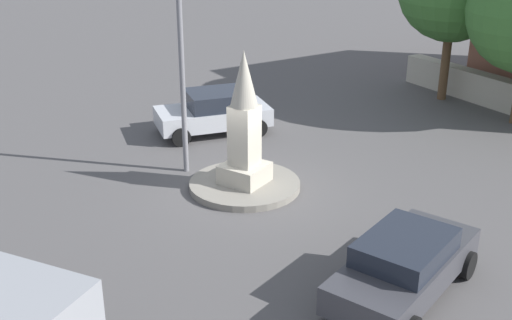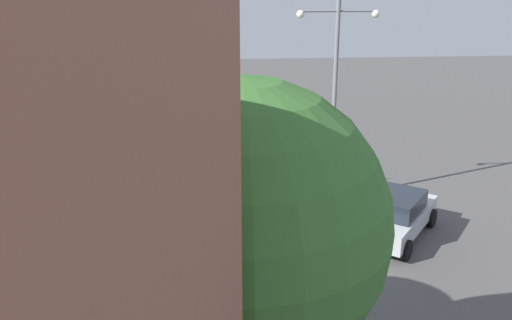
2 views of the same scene
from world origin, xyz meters
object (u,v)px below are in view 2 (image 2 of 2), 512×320
at_px(tree_near_wall, 242,225).
at_px(truck_grey_far_side, 244,118).
at_px(monument, 273,154).
at_px(car_silver_near_island, 393,214).
at_px(streetlamp, 335,83).
at_px(tree_mid_cluster, 50,220).
at_px(car_dark_grey_approaching, 127,165).

bearing_deg(tree_near_wall, truck_grey_far_side, 86.05).
height_order(monument, car_silver_near_island, monument).
distance_m(monument, car_silver_near_island, 4.96).
relative_size(streetlamp, tree_mid_cluster, 1.20).
distance_m(streetlamp, tree_near_wall, 12.45).
xyz_separation_m(car_dark_grey_approaching, tree_mid_cluster, (0.69, -12.88, 3.37)).
height_order(monument, tree_near_wall, tree_near_wall).
bearing_deg(monument, car_silver_near_island, -42.70).
bearing_deg(tree_near_wall, monument, 80.79).
xyz_separation_m(truck_grey_far_side, tree_mid_cluster, (-4.68, -19.54, 3.10)).
relative_size(streetlamp, truck_grey_far_side, 1.17).
xyz_separation_m(streetlamp, tree_near_wall, (-4.12, -11.75, 0.06)).
relative_size(car_silver_near_island, tree_mid_cluster, 0.67).
relative_size(streetlamp, tree_near_wall, 1.11).
height_order(truck_grey_far_side, tree_near_wall, tree_near_wall).
height_order(car_dark_grey_approaching, truck_grey_far_side, truck_grey_far_side).
bearing_deg(tree_mid_cluster, car_silver_near_island, 38.78).
relative_size(car_dark_grey_approaching, tree_near_wall, 0.63).
xyz_separation_m(car_silver_near_island, tree_near_wall, (-5.47, -8.51, 3.82)).
bearing_deg(truck_grey_far_side, tree_mid_cluster, -103.46).
xyz_separation_m(monument, tree_mid_cluster, (-5.13, -10.26, 2.24)).
bearing_deg(streetlamp, car_silver_near_island, -67.39).
relative_size(car_dark_grey_approaching, truck_grey_far_side, 0.67).
bearing_deg(streetlamp, tree_near_wall, -109.34).
height_order(car_silver_near_island, truck_grey_far_side, truck_grey_far_side).
bearing_deg(truck_grey_far_side, car_silver_near_island, -72.27).
distance_m(monument, truck_grey_far_side, 9.32).
height_order(monument, truck_grey_far_side, monument).
relative_size(streetlamp, car_dark_grey_approaching, 1.75).
relative_size(car_dark_grey_approaching, tree_mid_cluster, 0.68).
distance_m(monument, tree_mid_cluster, 11.69).
bearing_deg(car_dark_grey_approaching, truck_grey_far_side, 51.13).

